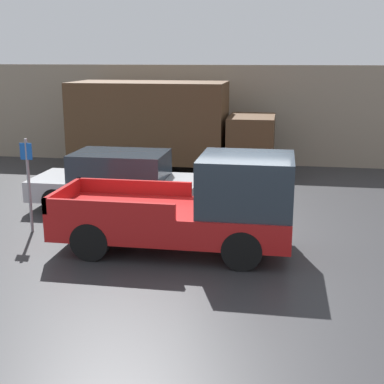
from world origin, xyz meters
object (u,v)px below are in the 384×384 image
pickup_truck (198,207)px  delivery_truck (164,125)px  newspaper_box (131,148)px  car (118,180)px  parking_sign (29,180)px

pickup_truck → delivery_truck: delivery_truck is taller
pickup_truck → delivery_truck: (-2.47, 7.77, 0.78)m
delivery_truck → newspaper_box: bearing=133.3°
car → delivery_truck: 4.82m
parking_sign → newspaper_box: size_ratio=2.07×
car → delivery_truck: (0.30, 4.71, 0.98)m
parking_sign → newspaper_box: bearing=90.4°
car → delivery_truck: bearing=86.3°
pickup_truck → newspaper_box: (-4.29, 9.71, -0.45)m
pickup_truck → delivery_truck: bearing=107.6°
delivery_truck → newspaper_box: size_ratio=6.47×
car → pickup_truck: bearing=-47.8°
pickup_truck → parking_sign: parking_sign is taller
car → newspaper_box: (-1.52, 6.65, -0.26)m
pickup_truck → delivery_truck: 8.19m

